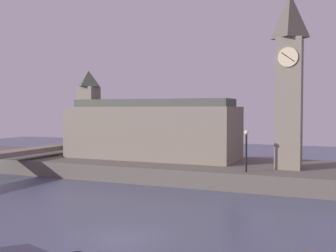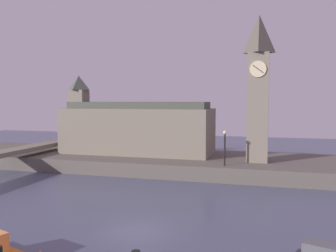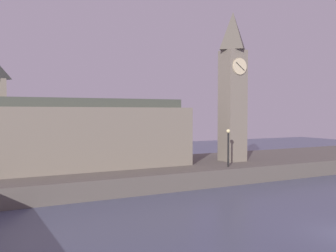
# 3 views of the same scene
# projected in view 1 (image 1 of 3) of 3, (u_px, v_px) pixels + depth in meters

# --- Properties ---
(ground_plane) EXTENTS (120.00, 120.00, 0.00)m
(ground_plane) POSITION_uv_depth(u_px,v_px,m) (117.00, 239.00, 21.05)
(ground_plane) COLOR #474C66
(far_embankment) EXTENTS (70.00, 12.00, 1.50)m
(far_embankment) POSITION_uv_depth(u_px,v_px,m) (221.00, 171.00, 39.44)
(far_embankment) COLOR #5B544C
(far_embankment) RESTS_ON ground
(clock_tower) EXTENTS (2.37, 2.41, 15.16)m
(clock_tower) POSITION_uv_depth(u_px,v_px,m) (289.00, 78.00, 35.38)
(clock_tower) COLOR slate
(clock_tower) RESTS_ON far_embankment
(parliament_hall) EXTENTS (18.05, 6.95, 9.54)m
(parliament_hall) POSITION_uv_depth(u_px,v_px,m) (149.00, 129.00, 43.68)
(parliament_hall) COLOR slate
(parliament_hall) RESTS_ON far_embankment
(streetlamp) EXTENTS (0.36, 0.36, 3.46)m
(streetlamp) POSITION_uv_depth(u_px,v_px,m) (246.00, 146.00, 33.72)
(streetlamp) COLOR black
(streetlamp) RESTS_ON far_embankment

